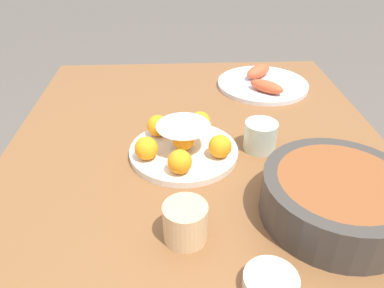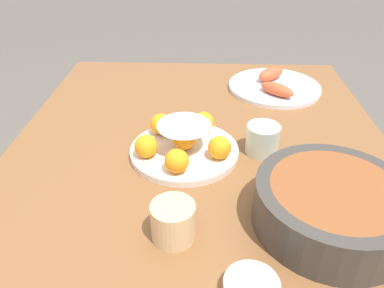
% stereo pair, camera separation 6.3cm
% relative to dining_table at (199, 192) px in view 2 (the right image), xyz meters
% --- Properties ---
extents(dining_table, '(1.29, 0.96, 0.71)m').
position_rel_dining_table_xyz_m(dining_table, '(0.00, 0.00, 0.00)').
color(dining_table, brown).
rests_on(dining_table, ground_plane).
extents(cake_plate, '(0.26, 0.26, 0.09)m').
position_rel_dining_table_xyz_m(cake_plate, '(-0.03, -0.04, 0.12)').
color(cake_plate, silver).
rests_on(cake_plate, dining_table).
extents(serving_bowl, '(0.29, 0.29, 0.09)m').
position_rel_dining_table_xyz_m(serving_bowl, '(0.19, 0.25, 0.14)').
color(serving_bowl, '#3D3833').
rests_on(serving_bowl, dining_table).
extents(sauce_bowl, '(0.09, 0.09, 0.03)m').
position_rel_dining_table_xyz_m(sauce_bowl, '(0.35, 0.09, 0.10)').
color(sauce_bowl, silver).
rests_on(sauce_bowl, dining_table).
extents(seafood_platter, '(0.30, 0.30, 0.05)m').
position_rel_dining_table_xyz_m(seafood_platter, '(-0.42, 0.23, 0.10)').
color(seafood_platter, silver).
rests_on(seafood_platter, dining_table).
extents(cup_near, '(0.08, 0.08, 0.07)m').
position_rel_dining_table_xyz_m(cup_near, '(0.23, -0.04, 0.13)').
color(cup_near, '#DBB27F').
rests_on(cup_near, dining_table).
extents(cup_far, '(0.08, 0.08, 0.07)m').
position_rel_dining_table_xyz_m(cup_far, '(-0.05, 0.15, 0.13)').
color(cup_far, beige).
rests_on(cup_far, dining_table).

